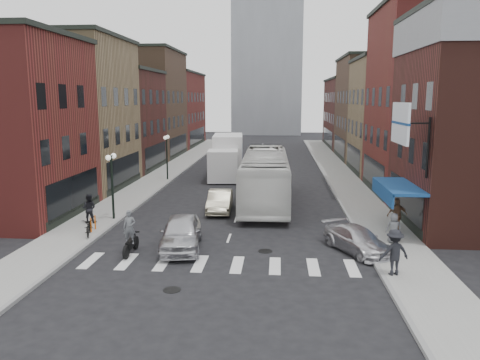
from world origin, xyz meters
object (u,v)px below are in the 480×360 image
object	(u,v)px
sedan_left_near	(181,233)
ped_right_c	(394,228)
transit_bus	(265,177)
ped_right_b	(397,215)
streetlamp_far	(167,149)
sedan_left_far	(220,201)
parked_bicycle	(89,226)
streetlamp_near	(112,174)
billboard_sign	(402,125)
ped_left_solo	(89,208)
ped_right_a	(394,252)
motorcycle_rider	(130,234)
box_truck	(227,157)
bike_rack	(93,224)
curb_car	(357,240)

from	to	relation	value
sedan_left_near	ped_right_c	bearing A→B (deg)	-0.20
transit_bus	ped_right_b	size ratio (longest dim) A/B	7.03
streetlamp_far	sedan_left_far	bearing A→B (deg)	-60.95
sedan_left_near	parked_bicycle	world-z (taller)	sedan_left_near
streetlamp_near	sedan_left_near	xyz separation A→B (m)	(5.21, -4.90, -2.09)
billboard_sign	ped_right_c	xyz separation A→B (m)	(-0.13, -0.06, -5.21)
transit_bus	parked_bicycle	world-z (taller)	transit_bus
parked_bicycle	sedan_left_far	bearing A→B (deg)	27.24
ped_right_c	ped_left_solo	bearing A→B (deg)	-7.46
ped_right_b	ped_right_a	bearing A→B (deg)	67.15
billboard_sign	motorcycle_rider	size ratio (longest dim) A/B	1.70
box_truck	ped_right_b	bearing A→B (deg)	-62.74
motorcycle_rider	ped_left_solo	xyz separation A→B (m)	(-4.05, 4.92, -0.01)
bike_rack	sedan_left_near	world-z (taller)	sedan_left_near
parked_bicycle	bike_rack	bearing A→B (deg)	78.90
streetlamp_far	parked_bicycle	size ratio (longest dim) A/B	2.30
curb_car	motorcycle_rider	bearing A→B (deg)	159.21
sedan_left_far	ped_right_b	xyz separation A→B (m)	(10.32, -4.44, 0.40)
motorcycle_rider	ped_right_c	bearing A→B (deg)	5.84
ped_right_a	sedan_left_far	bearing A→B (deg)	-65.80
sedan_left_near	curb_car	xyz separation A→B (m)	(8.65, 0.17, -0.21)
ped_right_a	ped_right_b	distance (m)	6.65
streetlamp_far	transit_bus	bearing A→B (deg)	-42.49
sedan_left_far	parked_bicycle	bearing A→B (deg)	-136.90
ped_right_c	curb_car	bearing A→B (deg)	31.54
billboard_sign	parked_bicycle	world-z (taller)	billboard_sign
sedan_left_near	ped_right_b	world-z (taller)	ped_right_b
parked_bicycle	ped_right_a	distance (m)	15.60
billboard_sign	bike_rack	bearing A→B (deg)	177.17
box_truck	billboard_sign	bearing A→B (deg)	-66.37
curb_car	ped_right_a	distance (m)	3.44
billboard_sign	curb_car	world-z (taller)	billboard_sign
ped_left_solo	ped_right_c	size ratio (longest dim) A/B	1.12
box_truck	ped_right_b	distance (m)	21.59
bike_rack	transit_bus	size ratio (longest dim) A/B	0.06
streetlamp_near	sedan_left_near	world-z (taller)	streetlamp_near
transit_bus	streetlamp_near	bearing A→B (deg)	-148.75
box_truck	sedan_left_near	distance (m)	21.68
sedan_left_near	sedan_left_far	bearing A→B (deg)	75.50
transit_bus	parked_bicycle	size ratio (longest dim) A/B	7.52
ped_left_solo	sedan_left_far	bearing A→B (deg)	-153.79
ped_left_solo	billboard_sign	bearing A→B (deg)	169.65
sedan_left_near	parked_bicycle	xyz separation A→B (m)	(-5.31, 1.40, -0.20)
motorcycle_rider	ped_right_c	distance (m)	13.11
transit_bus	ped_right_c	bearing A→B (deg)	-54.66
ped_left_solo	ped_right_c	world-z (taller)	ped_left_solo
transit_bus	sedan_left_near	bearing A→B (deg)	-110.87
transit_bus	curb_car	world-z (taller)	transit_bus
transit_bus	sedan_left_near	xyz separation A→B (m)	(-3.85, -10.61, -1.05)
motorcycle_rider	curb_car	size ratio (longest dim) A/B	0.52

